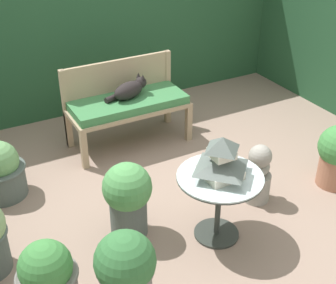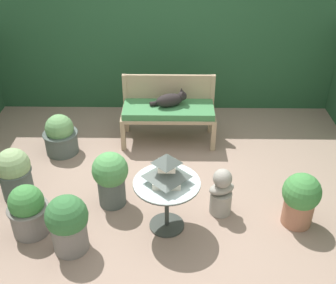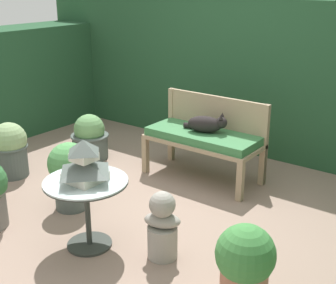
{
  "view_description": "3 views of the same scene",
  "coord_description": "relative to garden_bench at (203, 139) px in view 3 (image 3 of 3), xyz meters",
  "views": [
    {
      "loc": [
        -1.63,
        -2.97,
        2.55
      ],
      "look_at": [
        0.1,
        0.23,
        0.41
      ],
      "focal_mm": 50.0,
      "sensor_mm": 36.0,
      "label": 1
    },
    {
      "loc": [
        0.14,
        -3.83,
        3.07
      ],
      "look_at": [
        0.08,
        0.21,
        0.49
      ],
      "focal_mm": 45.0,
      "sensor_mm": 36.0,
      "label": 2
    },
    {
      "loc": [
        2.56,
        -2.86,
        2.05
      ],
      "look_at": [
        0.13,
        0.36,
        0.61
      ],
      "focal_mm": 50.0,
      "sensor_mm": 36.0,
      "label": 3
    }
  ],
  "objects": [
    {
      "name": "cat",
      "position": [
        0.03,
        0.02,
        0.17
      ],
      "size": [
        0.49,
        0.28,
        0.22
      ],
      "rotation": [
        0.0,
        0.0,
        0.33
      ],
      "color": "black",
      "rests_on": "garden_bench"
    },
    {
      "name": "patio_table",
      "position": [
        0.01,
        -1.66,
        0.01
      ],
      "size": [
        0.66,
        0.66,
        0.57
      ],
      "color": "#2D332D",
      "rests_on": "ground"
    },
    {
      "name": "pagoda_birdhouse",
      "position": [
        0.01,
        -1.66,
        0.27
      ],
      "size": [
        0.36,
        0.36,
        0.33
      ],
      "color": "silver",
      "rests_on": "patio_table"
    },
    {
      "name": "garden_bust",
      "position": [
        0.57,
        -1.43,
        -0.18
      ],
      "size": [
        0.32,
        0.26,
        0.55
      ],
      "rotation": [
        0.0,
        0.0,
        0.4
      ],
      "color": "gray",
      "rests_on": "ground"
    },
    {
      "name": "potted_plant_bench_right",
      "position": [
        -1.68,
        -1.18,
        -0.13
      ],
      "size": [
        0.38,
        0.38,
        0.6
      ],
      "color": "#4C5651",
      "rests_on": "ground"
    },
    {
      "name": "ground",
      "position": [
        -0.08,
        -1.03,
        -0.44
      ],
      "size": [
        30.0,
        30.0,
        0.0
      ],
      "primitive_type": "plane",
      "color": "gray"
    },
    {
      "name": "bench_backrest",
      "position": [
        0.0,
        0.25,
        0.17
      ],
      "size": [
        1.23,
        0.06,
        0.85
      ],
      "color": "tan",
      "rests_on": "ground"
    },
    {
      "name": "potted_plant_bench_left",
      "position": [
        -1.38,
        -0.3,
        -0.19
      ],
      "size": [
        0.45,
        0.45,
        0.53
      ],
      "color": "#4C5651",
      "rests_on": "ground"
    },
    {
      "name": "potted_plant_hedge_corner",
      "position": [
        1.35,
        -1.59,
        -0.12
      ],
      "size": [
        0.39,
        0.39,
        0.6
      ],
      "color": "#9E664C",
      "rests_on": "ground"
    },
    {
      "name": "garden_bench",
      "position": [
        0.0,
        0.0,
        0.0
      ],
      "size": [
        1.23,
        0.53,
        0.52
      ],
      "color": "tan",
      "rests_on": "ground"
    },
    {
      "name": "potted_plant_patio_mid",
      "position": [
        -0.6,
        -1.3,
        -0.08
      ],
      "size": [
        0.39,
        0.39,
        0.64
      ],
      "color": "#4C5651",
      "rests_on": "ground"
    },
    {
      "name": "foliage_hedge_back",
      "position": [
        -0.08,
        1.48,
        0.47
      ],
      "size": [
        6.4,
        1.07,
        1.82
      ],
      "primitive_type": "cube",
      "color": "#234C2D",
      "rests_on": "ground"
    }
  ]
}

